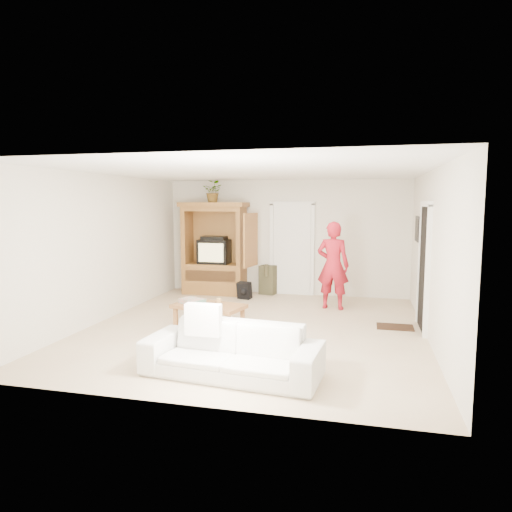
{
  "coord_description": "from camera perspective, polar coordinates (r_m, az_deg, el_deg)",
  "views": [
    {
      "loc": [
        1.78,
        -7.24,
        2.11
      ],
      "look_at": [
        -0.12,
        0.6,
        1.15
      ],
      "focal_mm": 32.0,
      "sensor_mm": 36.0,
      "label": 1
    }
  ],
  "objects": [
    {
      "name": "floor",
      "position": [
        7.75,
        -0.19,
        -9.01
      ],
      "size": [
        6.0,
        6.0,
        0.0
      ],
      "primitive_type": "plane",
      "color": "tan",
      "rests_on": "ground"
    },
    {
      "name": "ceiling",
      "position": [
        7.47,
        -0.2,
        10.54
      ],
      "size": [
        6.0,
        6.0,
        0.0
      ],
      "primitive_type": "plane",
      "rotation": [
        3.14,
        0.0,
        0.0
      ],
      "color": "white",
      "rests_on": "floor"
    },
    {
      "name": "wall_back",
      "position": [
        10.43,
        3.73,
        2.31
      ],
      "size": [
        5.5,
        0.0,
        5.5
      ],
      "primitive_type": "plane",
      "rotation": [
        1.57,
        0.0,
        0.0
      ],
      "color": "silver",
      "rests_on": "floor"
    },
    {
      "name": "wall_front",
      "position": [
        4.67,
        -9.0,
        -3.28
      ],
      "size": [
        5.5,
        0.0,
        5.5
      ],
      "primitive_type": "plane",
      "rotation": [
        -1.57,
        0.0,
        0.0
      ],
      "color": "silver",
      "rests_on": "floor"
    },
    {
      "name": "wall_left",
      "position": [
        8.58,
        -18.34,
        1.02
      ],
      "size": [
        0.0,
        6.0,
        6.0
      ],
      "primitive_type": "plane",
      "rotation": [
        1.57,
        0.0,
        1.57
      ],
      "color": "silver",
      "rests_on": "floor"
    },
    {
      "name": "wall_right",
      "position": [
        7.35,
        21.1,
        0.01
      ],
      "size": [
        0.0,
        6.0,
        6.0
      ],
      "primitive_type": "plane",
      "rotation": [
        1.57,
        0.0,
        -1.57
      ],
      "color": "silver",
      "rests_on": "floor"
    },
    {
      "name": "armoire",
      "position": [
        10.53,
        -5.09,
        0.2
      ],
      "size": [
        1.82,
        1.14,
        2.1
      ],
      "color": "olive",
      "rests_on": "floor"
    },
    {
      "name": "door_back",
      "position": [
        10.4,
        4.51,
        0.75
      ],
      "size": [
        0.85,
        0.05,
        2.04
      ],
      "primitive_type": "cube",
      "color": "white",
      "rests_on": "floor"
    },
    {
      "name": "doorway_right",
      "position": [
        7.98,
        20.29,
        -1.49
      ],
      "size": [
        0.05,
        0.9,
        2.04
      ],
      "primitive_type": "cube",
      "color": "black",
      "rests_on": "floor"
    },
    {
      "name": "framed_picture",
      "position": [
        9.21,
        19.54,
        3.22
      ],
      "size": [
        0.03,
        0.6,
        0.48
      ],
      "primitive_type": "cube",
      "color": "black",
      "rests_on": "wall_right"
    },
    {
      "name": "doormat",
      "position": [
        8.14,
        16.99,
        -8.47
      ],
      "size": [
        0.6,
        0.4,
        0.02
      ],
      "primitive_type": "cube",
      "color": "#382316",
      "rests_on": "floor"
    },
    {
      "name": "plant",
      "position": [
        10.44,
        -5.35,
        8.03
      ],
      "size": [
        0.45,
        0.4,
        0.48
      ],
      "primitive_type": "imported",
      "rotation": [
        0.0,
        0.0,
        -0.05
      ],
      "color": "#4C7238",
      "rests_on": "armoire"
    },
    {
      "name": "man",
      "position": [
        9.1,
        9.59,
        -1.17
      ],
      "size": [
        0.68,
        0.49,
        1.73
      ],
      "primitive_type": "imported",
      "rotation": [
        0.0,
        0.0,
        3.01
      ],
      "color": "#AB1625",
      "rests_on": "floor"
    },
    {
      "name": "sofa",
      "position": [
        5.66,
        -3.03,
        -11.72
      ],
      "size": [
        2.23,
        1.04,
        0.63
      ],
      "primitive_type": "imported",
      "rotation": [
        0.0,
        0.0,
        -0.1
      ],
      "color": "silver",
      "rests_on": "floor"
    },
    {
      "name": "coffee_table",
      "position": [
        7.61,
        -5.9,
        -6.44
      ],
      "size": [
        1.26,
        0.87,
        0.43
      ],
      "rotation": [
        0.0,
        0.0,
        -0.22
      ],
      "color": "#9C6235",
      "rests_on": "floor"
    },
    {
      "name": "towel",
      "position": [
        7.69,
        -7.98,
        -5.6
      ],
      "size": [
        0.46,
        0.41,
        0.08
      ],
      "primitive_type": "cube",
      "rotation": [
        0.0,
        0.0,
        -0.43
      ],
      "color": "#FF5554",
      "rests_on": "coffee_table"
    },
    {
      "name": "candle",
      "position": [
        7.59,
        -4.66,
        -5.65
      ],
      "size": [
        0.08,
        0.08,
        0.1
      ],
      "primitive_type": "cylinder",
      "color": "tan",
      "rests_on": "coffee_table"
    },
    {
      "name": "backpack_black",
      "position": [
        9.97,
        -1.47,
        -4.38
      ],
      "size": [
        0.32,
        0.24,
        0.36
      ],
      "primitive_type": null,
      "rotation": [
        0.0,
        0.0,
        -0.24
      ],
      "color": "black",
      "rests_on": "floor"
    },
    {
      "name": "backpack_olive",
      "position": [
        10.47,
        1.48,
        -2.99
      ],
      "size": [
        0.4,
        0.32,
        0.66
      ],
      "primitive_type": null,
      "rotation": [
        0.0,
        0.0,
        -0.21
      ],
      "color": "#47442B",
      "rests_on": "floor"
    }
  ]
}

